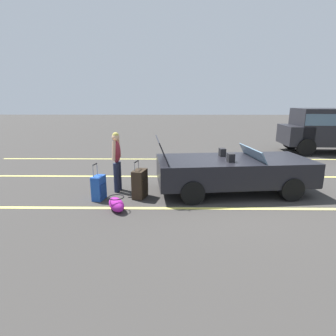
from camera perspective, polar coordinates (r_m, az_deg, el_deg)
The scene contains 10 objects.
ground_plane at distance 7.70m, azimuth 13.42°, elevation -4.88°, with size 80.00×80.00×0.00m, color #383533.
lot_line_near at distance 6.58m, azimuth 15.73°, elevation -8.40°, with size 18.00×0.12×0.01m, color #EAE066.
lot_line_mid at distance 9.07m, azimuth 11.44°, elevation -1.84°, with size 18.00×0.12×0.01m, color #EAE066.
lot_line_far at distance 11.65m, azimuth 9.05°, elevation 1.86°, with size 18.00×0.12×0.01m, color #EAE066.
convertible_car at distance 7.60m, azimuth 15.09°, elevation -0.58°, with size 4.32×2.19×1.52m.
suitcase_large_black at distance 6.97m, azimuth -6.03°, elevation -3.40°, with size 0.40×0.53×0.98m.
suitcase_medium_bright at distance 7.03m, azimuth -14.58°, elevation -4.13°, with size 0.32×0.44×0.94m.
duffel_bag at distance 6.30m, azimuth -11.00°, elevation -7.61°, with size 0.58×0.70×0.34m.
traveler_person at distance 7.42m, azimuth -10.93°, elevation 2.00°, with size 0.26×0.61×1.65m.
parked_pickup_truck_near at distance 14.98m, azimuth 31.04°, elevation 7.05°, with size 5.10×2.28×2.10m.
Camera 1 is at (-1.69, -7.09, 2.49)m, focal length 28.47 mm.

